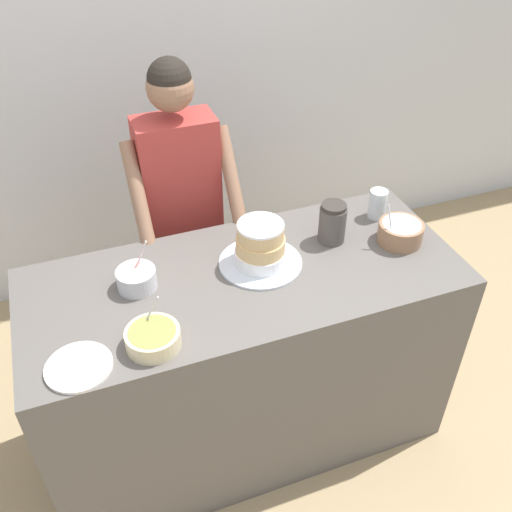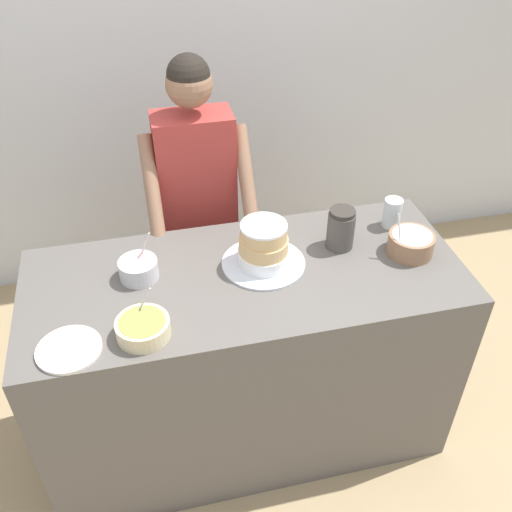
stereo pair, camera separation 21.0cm
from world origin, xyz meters
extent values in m
plane|color=tan|center=(0.00, 0.00, 0.00)|extent=(14.00, 14.00, 0.00)
cube|color=silver|center=(0.00, 1.75, 1.30)|extent=(10.00, 0.05, 2.60)
cube|color=#5B5651|center=(0.00, 0.36, 0.48)|extent=(1.71, 0.71, 0.96)
cylinder|color=#2D2D38|center=(-0.17, 0.96, 0.39)|extent=(0.10, 0.10, 0.78)
cylinder|color=#2D2D38|center=(-0.02, 0.96, 0.39)|extent=(0.10, 0.10, 0.78)
cube|color=#B23833|center=(-0.10, 0.96, 1.07)|extent=(0.35, 0.19, 0.59)
cylinder|color=#8E664C|center=(-0.30, 0.80, 1.07)|extent=(0.06, 0.37, 0.49)
cylinder|color=#8E664C|center=(0.11, 0.80, 1.07)|extent=(0.06, 0.37, 0.49)
sphere|color=#8E664C|center=(-0.10, 0.96, 1.50)|extent=(0.20, 0.20, 0.20)
sphere|color=black|center=(-0.10, 0.96, 1.53)|extent=(0.18, 0.18, 0.18)
cylinder|color=silver|center=(0.08, 0.41, 0.96)|extent=(0.33, 0.33, 0.01)
cylinder|color=white|center=(0.08, 0.41, 1.00)|extent=(0.20, 0.20, 0.06)
cylinder|color=#DBB275|center=(0.08, 0.41, 1.05)|extent=(0.19, 0.19, 0.06)
cylinder|color=#DBB275|center=(0.08, 0.41, 1.11)|extent=(0.18, 0.18, 0.06)
cylinder|color=white|center=(0.08, 0.41, 1.14)|extent=(0.18, 0.18, 0.01)
cylinder|color=silver|center=(-0.40, 0.44, 1.00)|extent=(0.15, 0.15, 0.08)
cylinder|color=pink|center=(-0.40, 0.44, 1.03)|extent=(0.13, 0.13, 0.01)
cylinder|color=silver|center=(-0.37, 0.48, 1.05)|extent=(0.07, 0.05, 0.17)
cylinder|color=#936B4C|center=(0.67, 0.34, 1.00)|extent=(0.18, 0.18, 0.09)
cylinder|color=white|center=(0.67, 0.34, 1.04)|extent=(0.16, 0.16, 0.01)
cylinder|color=silver|center=(0.61, 0.33, 1.06)|extent=(0.02, 0.07, 0.18)
cylinder|color=beige|center=(-0.41, 0.12, 0.99)|extent=(0.18, 0.18, 0.06)
cylinder|color=olive|center=(-0.41, 0.12, 1.02)|extent=(0.16, 0.16, 0.01)
cylinder|color=silver|center=(-0.40, 0.19, 1.04)|extent=(0.08, 0.02, 0.15)
cylinder|color=silver|center=(0.68, 0.54, 1.02)|extent=(0.08, 0.08, 0.13)
cylinder|color=white|center=(-0.65, 0.11, 0.96)|extent=(0.22, 0.22, 0.01)
cylinder|color=#4C4742|center=(0.41, 0.45, 1.04)|extent=(0.11, 0.11, 0.16)
cylinder|color=#322D28|center=(0.41, 0.45, 1.12)|extent=(0.10, 0.10, 0.02)
camera|label=1|loc=(-0.55, -1.23, 2.37)|focal=40.00mm
camera|label=2|loc=(-0.35, -1.29, 2.37)|focal=40.00mm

